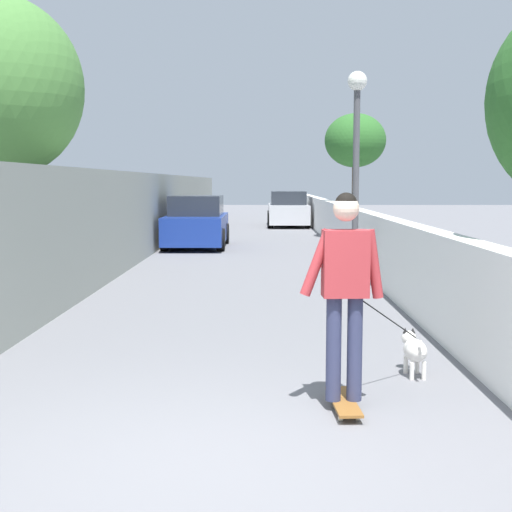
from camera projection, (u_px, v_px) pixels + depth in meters
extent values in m
plane|color=slate|center=(247.00, 254.00, 18.57)|extent=(80.00, 80.00, 0.00)
cube|color=#999E93|center=(133.00, 218.00, 16.49)|extent=(48.00, 0.30, 2.18)
cube|color=white|center=(357.00, 236.00, 16.49)|extent=(48.00, 0.30, 1.30)
cylinder|color=#473523|center=(4.00, 216.00, 12.00)|extent=(0.31, 0.31, 2.69)
cylinder|color=brown|center=(354.00, 199.00, 23.36)|extent=(0.19, 0.19, 2.72)
ellipsoid|color=#2D6628|center=(355.00, 140.00, 23.15)|extent=(2.07, 2.07, 1.81)
cylinder|color=#4C4C51|center=(356.00, 189.00, 12.73)|extent=(0.12, 0.12, 3.63)
sphere|color=silver|center=(357.00, 81.00, 12.52)|extent=(0.36, 0.36, 0.36)
cube|color=brown|center=(343.00, 401.00, 5.87)|extent=(0.81, 0.24, 0.02)
cylinder|color=beige|center=(330.00, 396.00, 6.15)|extent=(0.06, 0.03, 0.06)
cylinder|color=beige|center=(346.00, 396.00, 6.15)|extent=(0.06, 0.03, 0.06)
cylinder|color=beige|center=(341.00, 417.00, 5.59)|extent=(0.06, 0.03, 0.06)
cylinder|color=beige|center=(358.00, 417.00, 5.60)|extent=(0.06, 0.03, 0.06)
cylinder|color=#333859|center=(334.00, 349.00, 5.82)|extent=(0.14, 0.14, 0.90)
cylinder|color=#333859|center=(355.00, 349.00, 5.82)|extent=(0.14, 0.14, 0.90)
cube|color=#B23338|center=(345.00, 263.00, 5.74)|extent=(0.24, 0.39, 0.56)
cylinder|color=#B23338|center=(317.00, 262.00, 5.73)|extent=(0.10, 0.29, 0.58)
cylinder|color=#B23338|center=(374.00, 264.00, 5.75)|extent=(0.10, 0.18, 0.59)
sphere|color=beige|center=(346.00, 208.00, 5.69)|extent=(0.22, 0.22, 0.22)
sphere|color=black|center=(346.00, 204.00, 5.69)|extent=(0.19, 0.19, 0.19)
ellipsoid|color=white|center=(415.00, 350.00, 6.84)|extent=(0.38, 0.24, 0.22)
sphere|color=white|center=(409.00, 338.00, 7.08)|extent=(0.15, 0.15, 0.15)
cone|color=black|center=(405.00, 330.00, 7.07)|extent=(0.05, 0.05, 0.06)
cone|color=black|center=(413.00, 330.00, 7.07)|extent=(0.05, 0.05, 0.06)
cylinder|color=white|center=(406.00, 365.00, 6.98)|extent=(0.04, 0.04, 0.18)
cylinder|color=white|center=(417.00, 365.00, 6.98)|extent=(0.04, 0.04, 0.18)
cylinder|color=white|center=(412.00, 371.00, 6.74)|extent=(0.04, 0.04, 0.18)
cylinder|color=white|center=(424.00, 371.00, 6.75)|extent=(0.04, 0.04, 0.18)
cylinder|color=white|center=(422.00, 348.00, 6.60)|extent=(0.14, 0.04, 0.13)
cylinder|color=black|center=(383.00, 315.00, 6.30)|extent=(1.02, 0.84, 0.66)
cube|color=navy|center=(197.00, 228.00, 20.47)|extent=(3.81, 1.70, 0.80)
cube|color=#262B33|center=(196.00, 206.00, 20.39)|extent=(1.98, 1.50, 0.60)
cylinder|color=black|center=(175.00, 233.00, 21.67)|extent=(0.64, 0.22, 0.64)
cylinder|color=black|center=(225.00, 234.00, 21.66)|extent=(0.64, 0.22, 0.64)
cylinder|color=black|center=(165.00, 240.00, 19.32)|extent=(0.64, 0.22, 0.64)
cylinder|color=black|center=(221.00, 240.00, 19.31)|extent=(0.64, 0.22, 0.64)
cube|color=silver|center=(288.00, 213.00, 30.22)|extent=(4.23, 1.70, 0.80)
cube|color=#262B33|center=(288.00, 198.00, 30.14)|extent=(2.20, 1.50, 0.60)
cylinder|color=black|center=(270.00, 217.00, 31.55)|extent=(0.64, 0.22, 0.64)
cylinder|color=black|center=(304.00, 217.00, 31.54)|extent=(0.64, 0.22, 0.64)
cylinder|color=black|center=(270.00, 221.00, 28.94)|extent=(0.64, 0.22, 0.64)
cylinder|color=black|center=(308.00, 221.00, 28.93)|extent=(0.64, 0.22, 0.64)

